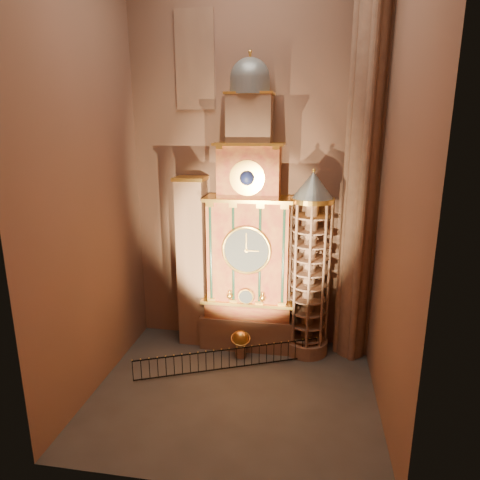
% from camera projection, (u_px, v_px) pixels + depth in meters
% --- Properties ---
extents(floor, '(14.00, 14.00, 0.00)m').
position_uv_depth(floor, '(234.00, 392.00, 21.58)').
color(floor, '#383330').
rests_on(floor, ground).
extents(wall_back, '(22.00, 0.00, 22.00)m').
position_uv_depth(wall_back, '(252.00, 162.00, 24.48)').
color(wall_back, '#895A49').
rests_on(wall_back, floor).
extents(wall_left, '(0.00, 22.00, 22.00)m').
position_uv_depth(wall_left, '(85.00, 170.00, 19.85)').
color(wall_left, '#895A49').
rests_on(wall_left, floor).
extents(wall_right, '(0.00, 22.00, 22.00)m').
position_uv_depth(wall_right, '(400.00, 176.00, 17.66)').
color(wall_right, '#895A49').
rests_on(wall_right, floor).
extents(astronomical_clock, '(5.60, 2.41, 16.70)m').
position_uv_depth(astronomical_clock, '(249.00, 239.00, 24.60)').
color(astronomical_clock, '#8C634C').
rests_on(astronomical_clock, floor).
extents(portrait_tower, '(1.80, 1.60, 10.20)m').
position_uv_depth(portrait_tower, '(193.00, 262.00, 25.54)').
color(portrait_tower, '#8C634C').
rests_on(portrait_tower, floor).
extents(stair_turret, '(2.50, 2.50, 10.80)m').
position_uv_depth(stair_turret, '(309.00, 267.00, 24.16)').
color(stair_turret, '#8C634C').
rests_on(stair_turret, floor).
extents(gothic_pier, '(2.04, 2.04, 22.00)m').
position_uv_depth(gothic_pier, '(364.00, 165.00, 22.57)').
color(gothic_pier, '#8C634C').
rests_on(gothic_pier, floor).
extents(stained_glass_window, '(2.20, 0.14, 5.20)m').
position_uv_depth(stained_glass_window, '(195.00, 60.00, 23.48)').
color(stained_glass_window, '#391B79').
rests_on(stained_glass_window, wall_back).
extents(celestial_globe, '(1.33, 1.28, 1.63)m').
position_uv_depth(celestial_globe, '(241.00, 341.00, 24.66)').
color(celestial_globe, '#8C634C').
rests_on(celestial_globe, floor).
extents(iron_railing, '(9.47, 4.09, 1.19)m').
position_uv_depth(iron_railing, '(229.00, 359.00, 23.40)').
color(iron_railing, black).
rests_on(iron_railing, floor).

